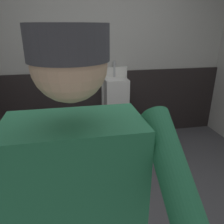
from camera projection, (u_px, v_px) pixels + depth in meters
ground_plane at (127, 214)px, 2.21m from camera, size 4.58×4.06×0.04m
wall_back at (99, 59)px, 3.38m from camera, size 4.58×0.12×2.52m
wainscot_band_back at (101, 105)px, 3.58m from camera, size 3.98×0.03×1.08m
urinal_solo at (116, 93)px, 3.40m from camera, size 0.40×0.34×1.24m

